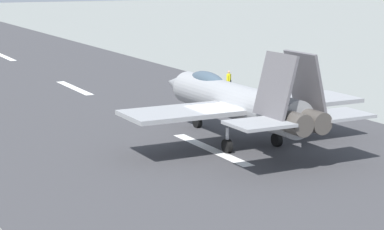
% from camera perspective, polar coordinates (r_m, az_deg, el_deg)
% --- Properties ---
extents(ground_plane, '(400.00, 400.00, 0.00)m').
position_cam_1_polar(ground_plane, '(38.98, 1.84, -2.90)').
color(ground_plane, gray).
extents(runway_strip, '(240.00, 26.00, 0.02)m').
position_cam_1_polar(runway_strip, '(38.96, 1.86, -2.90)').
color(runway_strip, '#3C3C3F').
rests_on(runway_strip, ground).
extents(fighter_jet, '(16.05, 14.02, 5.66)m').
position_cam_1_polar(fighter_jet, '(40.49, 3.46, 1.18)').
color(fighter_jet, gray).
rests_on(fighter_jet, ground).
extents(crew_person, '(0.53, 0.52, 1.64)m').
position_cam_1_polar(crew_person, '(58.92, 2.93, 2.74)').
color(crew_person, '#1E2338').
rests_on(crew_person, ground).
extents(marker_cone_mid, '(0.44, 0.44, 0.55)m').
position_cam_1_polar(marker_cone_mid, '(49.80, 12.07, 0.29)').
color(marker_cone_mid, orange).
rests_on(marker_cone_mid, ground).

